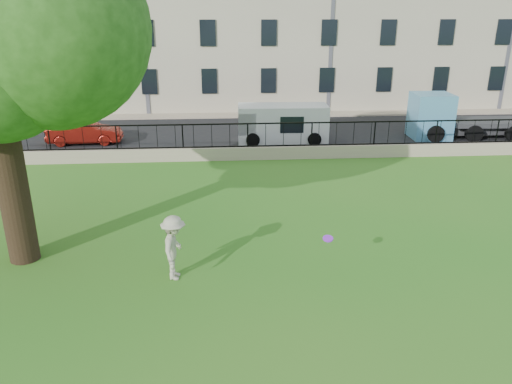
{
  "coord_description": "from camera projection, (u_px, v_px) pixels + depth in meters",
  "views": [
    {
      "loc": [
        -1.18,
        -10.56,
        6.74
      ],
      "look_at": [
        -0.21,
        3.5,
        1.5
      ],
      "focal_mm": 35.0,
      "sensor_mm": 36.0,
      "label": 1
    }
  ],
  "objects": [
    {
      "name": "building_row",
      "position": [
        236.0,
        4.0,
        35.66
      ],
      "size": [
        56.4,
        10.4,
        13.8
      ],
      "color": "beige",
      "rests_on": "ground"
    },
    {
      "name": "retaining_wall",
      "position": [
        248.0,
        153.0,
        23.42
      ],
      "size": [
        50.0,
        0.4,
        0.6
      ],
      "primitive_type": "cube",
      "color": "gray",
      "rests_on": "ground"
    },
    {
      "name": "red_sedan",
      "position": [
        85.0,
        132.0,
        25.94
      ],
      "size": [
        3.79,
        1.46,
        1.23
      ],
      "primitive_type": "imported",
      "rotation": [
        0.0,
        0.0,
        1.61
      ],
      "color": "maroon",
      "rests_on": "street"
    },
    {
      "name": "ground",
      "position": [
        274.0,
        298.0,
        12.3
      ],
      "size": [
        120.0,
        120.0,
        0.0
      ],
      "primitive_type": "plane",
      "color": "#27751B",
      "rests_on": "ground"
    },
    {
      "name": "sidewalk",
      "position": [
        240.0,
        115.0,
        32.76
      ],
      "size": [
        60.0,
        1.4,
        0.12
      ],
      "primitive_type": "cube",
      "color": "gray",
      "rests_on": "ground"
    },
    {
      "name": "man",
      "position": [
        174.0,
        248.0,
        12.94
      ],
      "size": [
        0.76,
        1.19,
        1.76
      ],
      "primitive_type": "imported",
      "rotation": [
        0.0,
        0.0,
        1.48
      ],
      "color": "#B4AE92",
      "rests_on": "ground"
    },
    {
      "name": "frisbee",
      "position": [
        328.0,
        239.0,
        12.8
      ],
      "size": [
        0.36,
        0.35,
        0.12
      ],
      "primitive_type": "cylinder",
      "rotation": [
        0.21,
        -0.14,
        0.4
      ],
      "color": "#9026DB"
    },
    {
      "name": "white_van",
      "position": [
        283.0,
        124.0,
        26.21
      ],
      "size": [
        4.72,
        1.98,
        1.95
      ],
      "primitive_type": "cube",
      "rotation": [
        0.0,
        0.0,
        -0.04
      ],
      "color": "silver",
      "rests_on": "street"
    },
    {
      "name": "iron_railing",
      "position": [
        248.0,
        135.0,
        23.12
      ],
      "size": [
        50.0,
        0.05,
        1.13
      ],
      "color": "black",
      "rests_on": "retaining_wall"
    },
    {
      "name": "street",
      "position": [
        243.0,
        135.0,
        27.91
      ],
      "size": [
        60.0,
        9.0,
        0.01
      ],
      "primitive_type": "cube",
      "color": "black",
      "rests_on": "ground"
    },
    {
      "name": "blue_truck",
      "position": [
        465.0,
        116.0,
        27.03
      ],
      "size": [
        5.81,
        2.27,
        2.4
      ],
      "primitive_type": "cube",
      "rotation": [
        0.0,
        0.0,
        -0.04
      ],
      "color": "#549CC7",
      "rests_on": "street"
    }
  ]
}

